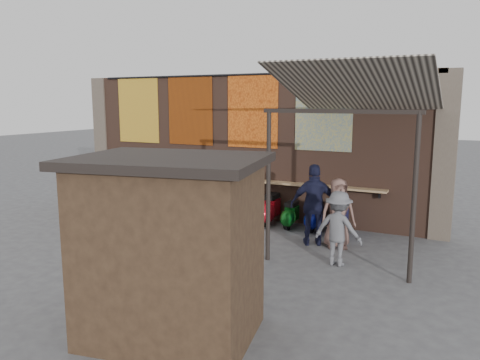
{
  "coord_description": "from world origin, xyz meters",
  "views": [
    {
      "loc": [
        5.75,
        -9.22,
        3.26
      ],
      "look_at": [
        0.56,
        1.2,
        1.3
      ],
      "focal_mm": 35.0,
      "sensor_mm": 36.0,
      "label": 1
    }
  ],
  "objects_px": {
    "scooter_stool_4": "(226,207)",
    "scooter_stool_8": "(314,217)",
    "scooter_stool_7": "(291,215)",
    "scooter_stool_3": "(207,204)",
    "market_stall": "(171,253)",
    "shelf_box": "(215,172)",
    "scooter_stool_0": "(155,198)",
    "scooter_stool_9": "(339,218)",
    "diner_right": "(162,187)",
    "shopper_navy": "(315,205)",
    "scooter_stool_2": "(189,202)",
    "scooter_stool_1": "(173,200)",
    "shopper_tan": "(338,213)",
    "scooter_stool_6": "(270,210)",
    "diner_left": "(150,184)",
    "shopper_grey": "(338,228)",
    "scooter_stool_5": "(250,208)"
  },
  "relations": [
    {
      "from": "scooter_stool_3",
      "to": "shopper_navy",
      "type": "xyz_separation_m",
      "value": [
        3.5,
        -1.14,
        0.54
      ]
    },
    {
      "from": "shopper_tan",
      "to": "market_stall",
      "type": "bearing_deg",
      "value": -131.02
    },
    {
      "from": "shopper_grey",
      "to": "shopper_navy",
      "type": "bearing_deg",
      "value": -45.62
    },
    {
      "from": "shelf_box",
      "to": "scooter_stool_7",
      "type": "height_order",
      "value": "shelf_box"
    },
    {
      "from": "shopper_navy",
      "to": "scooter_stool_8",
      "type": "bearing_deg",
      "value": -95.2
    },
    {
      "from": "scooter_stool_9",
      "to": "market_stall",
      "type": "xyz_separation_m",
      "value": [
        -0.77,
        -6.12,
        0.81
      ]
    },
    {
      "from": "scooter_stool_2",
      "to": "scooter_stool_9",
      "type": "bearing_deg",
      "value": 0.37
    },
    {
      "from": "scooter_stool_6",
      "to": "scooter_stool_8",
      "type": "bearing_deg",
      "value": -1.97
    },
    {
      "from": "scooter_stool_4",
      "to": "scooter_stool_8",
      "type": "distance_m",
      "value": 2.53
    },
    {
      "from": "scooter_stool_7",
      "to": "diner_right",
      "type": "relative_size",
      "value": 0.49
    },
    {
      "from": "diner_left",
      "to": "scooter_stool_7",
      "type": "bearing_deg",
      "value": 17.93
    },
    {
      "from": "diner_right",
      "to": "shopper_grey",
      "type": "height_order",
      "value": "shopper_grey"
    },
    {
      "from": "scooter_stool_6",
      "to": "market_stall",
      "type": "xyz_separation_m",
      "value": [
        1.11,
        -6.17,
        0.8
      ]
    },
    {
      "from": "scooter_stool_9",
      "to": "scooter_stool_7",
      "type": "bearing_deg",
      "value": -178.65
    },
    {
      "from": "scooter_stool_4",
      "to": "scooter_stool_8",
      "type": "height_order",
      "value": "scooter_stool_8"
    },
    {
      "from": "scooter_stool_2",
      "to": "market_stall",
      "type": "xyz_separation_m",
      "value": [
        3.63,
        -6.09,
        0.84
      ]
    },
    {
      "from": "scooter_stool_3",
      "to": "market_stall",
      "type": "distance_m",
      "value": 6.85
    },
    {
      "from": "scooter_stool_5",
      "to": "diner_left",
      "type": "relative_size",
      "value": 0.47
    },
    {
      "from": "diner_left",
      "to": "shopper_grey",
      "type": "bearing_deg",
      "value": -4.41
    },
    {
      "from": "diner_right",
      "to": "shopper_navy",
      "type": "relative_size",
      "value": 0.79
    },
    {
      "from": "scooter_stool_2",
      "to": "scooter_stool_8",
      "type": "distance_m",
      "value": 3.76
    },
    {
      "from": "scooter_stool_7",
      "to": "shopper_tan",
      "type": "xyz_separation_m",
      "value": [
        1.53,
        -1.1,
        0.45
      ]
    },
    {
      "from": "market_stall",
      "to": "shelf_box",
      "type": "bearing_deg",
      "value": 104.21
    },
    {
      "from": "scooter_stool_3",
      "to": "scooter_stool_1",
      "type": "bearing_deg",
      "value": 179.01
    },
    {
      "from": "scooter_stool_1",
      "to": "market_stall",
      "type": "xyz_separation_m",
      "value": [
        4.2,
        -6.12,
        0.83
      ]
    },
    {
      "from": "scooter_stool_4",
      "to": "market_stall",
      "type": "distance_m",
      "value": 6.62
    },
    {
      "from": "shopper_navy",
      "to": "diner_right",
      "type": "bearing_deg",
      "value": -35.33
    },
    {
      "from": "scooter_stool_3",
      "to": "shopper_tan",
      "type": "bearing_deg",
      "value": -15.39
    },
    {
      "from": "shelf_box",
      "to": "scooter_stool_1",
      "type": "relative_size",
      "value": 0.74
    },
    {
      "from": "scooter_stool_5",
      "to": "scooter_stool_6",
      "type": "relative_size",
      "value": 0.98
    },
    {
      "from": "scooter_stool_8",
      "to": "scooter_stool_5",
      "type": "bearing_deg",
      "value": 178.68
    },
    {
      "from": "scooter_stool_4",
      "to": "scooter_stool_6",
      "type": "xyz_separation_m",
      "value": [
        1.29,
        0.06,
        0.05
      ]
    },
    {
      "from": "scooter_stool_1",
      "to": "diner_left",
      "type": "relative_size",
      "value": 0.45
    },
    {
      "from": "scooter_stool_1",
      "to": "scooter_stool_3",
      "type": "xyz_separation_m",
      "value": [
        1.19,
        -0.02,
        0.01
      ]
    },
    {
      "from": "shelf_box",
      "to": "scooter_stool_0",
      "type": "relative_size",
      "value": 0.74
    },
    {
      "from": "shopper_tan",
      "to": "diner_left",
      "type": "bearing_deg",
      "value": 143.73
    },
    {
      "from": "scooter_stool_0",
      "to": "scooter_stool_4",
      "type": "distance_m",
      "value": 2.46
    },
    {
      "from": "shopper_navy",
      "to": "market_stall",
      "type": "distance_m",
      "value": 4.99
    },
    {
      "from": "scooter_stool_7",
      "to": "scooter_stool_8",
      "type": "height_order",
      "value": "scooter_stool_8"
    },
    {
      "from": "scooter_stool_6",
      "to": "scooter_stool_9",
      "type": "distance_m",
      "value": 1.88
    },
    {
      "from": "scooter_stool_8",
      "to": "diner_left",
      "type": "distance_m",
      "value": 4.86
    },
    {
      "from": "shelf_box",
      "to": "scooter_stool_5",
      "type": "bearing_deg",
      "value": -11.89
    },
    {
      "from": "diner_left",
      "to": "shopper_tan",
      "type": "distance_m",
      "value": 5.75
    },
    {
      "from": "diner_right",
      "to": "shopper_navy",
      "type": "xyz_separation_m",
      "value": [
        5.06,
        -1.17,
        0.19
      ]
    },
    {
      "from": "shelf_box",
      "to": "scooter_stool_0",
      "type": "bearing_deg",
      "value": -170.75
    },
    {
      "from": "scooter_stool_7",
      "to": "scooter_stool_4",
      "type": "bearing_deg",
      "value": 179.37
    },
    {
      "from": "scooter_stool_9",
      "to": "diner_right",
      "type": "height_order",
      "value": "diner_right"
    },
    {
      "from": "shopper_navy",
      "to": "market_stall",
      "type": "height_order",
      "value": "market_stall"
    },
    {
      "from": "scooter_stool_7",
      "to": "shopper_tan",
      "type": "distance_m",
      "value": 1.94
    },
    {
      "from": "scooter_stool_2",
      "to": "scooter_stool_5",
      "type": "bearing_deg",
      "value": 2.25
    }
  ]
}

